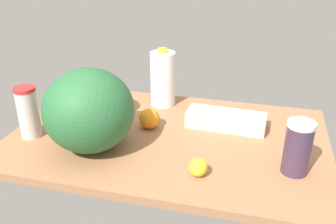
{
  "coord_description": "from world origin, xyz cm",
  "views": [
    {
      "loc": [
        31.22,
        -121.75,
        74.23
      ],
      "look_at": [
        0.0,
        0.0,
        13.0
      ],
      "focal_mm": 40.0,
      "sensor_mm": 36.0,
      "label": 1
    }
  ],
  "objects_px": {
    "mixing_bowl": "(112,104)",
    "milk_jug": "(163,79)",
    "watermelon": "(89,110)",
    "shaker_bottle": "(298,148)",
    "orange_beside_bowl": "(149,118)",
    "tumbler_cup": "(28,112)",
    "lemon_far_back": "(198,167)",
    "egg_carton": "(226,120)"
  },
  "relations": [
    {
      "from": "mixing_bowl",
      "to": "lemon_far_back",
      "type": "distance_m",
      "value": 0.59
    },
    {
      "from": "orange_beside_bowl",
      "to": "milk_jug",
      "type": "bearing_deg",
      "value": 91.81
    },
    {
      "from": "orange_beside_bowl",
      "to": "tumbler_cup",
      "type": "bearing_deg",
      "value": -157.53
    },
    {
      "from": "shaker_bottle",
      "to": "milk_jug",
      "type": "distance_m",
      "value": 0.69
    },
    {
      "from": "egg_carton",
      "to": "mixing_bowl",
      "type": "distance_m",
      "value": 0.5
    },
    {
      "from": "orange_beside_bowl",
      "to": "mixing_bowl",
      "type": "bearing_deg",
      "value": 151.54
    },
    {
      "from": "orange_beside_bowl",
      "to": "lemon_far_back",
      "type": "height_order",
      "value": "orange_beside_bowl"
    },
    {
      "from": "lemon_far_back",
      "to": "egg_carton",
      "type": "bearing_deg",
      "value": 82.15
    },
    {
      "from": "orange_beside_bowl",
      "to": "lemon_far_back",
      "type": "xyz_separation_m",
      "value": [
        0.25,
        -0.27,
        -0.01
      ]
    },
    {
      "from": "mixing_bowl",
      "to": "orange_beside_bowl",
      "type": "relative_size",
      "value": 2.15
    },
    {
      "from": "watermelon",
      "to": "shaker_bottle",
      "type": "bearing_deg",
      "value": 1.69
    },
    {
      "from": "egg_carton",
      "to": "orange_beside_bowl",
      "type": "xyz_separation_m",
      "value": [
        -0.29,
        -0.08,
        0.01
      ]
    },
    {
      "from": "shaker_bottle",
      "to": "egg_carton",
      "type": "distance_m",
      "value": 0.36
    },
    {
      "from": "lemon_far_back",
      "to": "watermelon",
      "type": "bearing_deg",
      "value": 169.23
    },
    {
      "from": "milk_jug",
      "to": "orange_beside_bowl",
      "type": "relative_size",
      "value": 3.2
    },
    {
      "from": "milk_jug",
      "to": "tumbler_cup",
      "type": "bearing_deg",
      "value": -135.26
    },
    {
      "from": "egg_carton",
      "to": "lemon_far_back",
      "type": "xyz_separation_m",
      "value": [
        -0.05,
        -0.35,
        -0.0
      ]
    },
    {
      "from": "shaker_bottle",
      "to": "lemon_far_back",
      "type": "xyz_separation_m",
      "value": [
        -0.3,
        -0.1,
        -0.06
      ]
    },
    {
      "from": "egg_carton",
      "to": "mixing_bowl",
      "type": "xyz_separation_m",
      "value": [
        -0.5,
        0.03,
        0.0
      ]
    },
    {
      "from": "egg_carton",
      "to": "mixing_bowl",
      "type": "height_order",
      "value": "same"
    },
    {
      "from": "orange_beside_bowl",
      "to": "shaker_bottle",
      "type": "bearing_deg",
      "value": -17.68
    },
    {
      "from": "tumbler_cup",
      "to": "shaker_bottle",
      "type": "bearing_deg",
      "value": -0.04
    },
    {
      "from": "mixing_bowl",
      "to": "milk_jug",
      "type": "bearing_deg",
      "value": 31.71
    },
    {
      "from": "shaker_bottle",
      "to": "milk_jug",
      "type": "relative_size",
      "value": 0.7
    },
    {
      "from": "milk_jug",
      "to": "watermelon",
      "type": "bearing_deg",
      "value": -109.36
    },
    {
      "from": "watermelon",
      "to": "egg_carton",
      "type": "xyz_separation_m",
      "value": [
        0.45,
        0.27,
        -0.12
      ]
    },
    {
      "from": "shaker_bottle",
      "to": "lemon_far_back",
      "type": "distance_m",
      "value": 0.32
    },
    {
      "from": "orange_beside_bowl",
      "to": "lemon_far_back",
      "type": "bearing_deg",
      "value": -47.9
    },
    {
      "from": "egg_carton",
      "to": "mixing_bowl",
      "type": "relative_size",
      "value": 1.78
    },
    {
      "from": "watermelon",
      "to": "shaker_bottle",
      "type": "xyz_separation_m",
      "value": [
        0.7,
        0.02,
        -0.06
      ]
    },
    {
      "from": "watermelon",
      "to": "orange_beside_bowl",
      "type": "relative_size",
      "value": 3.94
    },
    {
      "from": "tumbler_cup",
      "to": "orange_beside_bowl",
      "type": "relative_size",
      "value": 2.47
    },
    {
      "from": "mixing_bowl",
      "to": "shaker_bottle",
      "type": "bearing_deg",
      "value": -20.81
    },
    {
      "from": "milk_jug",
      "to": "orange_beside_bowl",
      "type": "xyz_separation_m",
      "value": [
        0.01,
        -0.23,
        -0.08
      ]
    },
    {
      "from": "tumbler_cup",
      "to": "egg_carton",
      "type": "distance_m",
      "value": 0.76
    },
    {
      "from": "shaker_bottle",
      "to": "tumbler_cup",
      "type": "bearing_deg",
      "value": 179.96
    },
    {
      "from": "shaker_bottle",
      "to": "orange_beside_bowl",
      "type": "distance_m",
      "value": 0.58
    },
    {
      "from": "milk_jug",
      "to": "mixing_bowl",
      "type": "bearing_deg",
      "value": -148.29
    },
    {
      "from": "milk_jug",
      "to": "orange_beside_bowl",
      "type": "bearing_deg",
      "value": -88.19
    },
    {
      "from": "milk_jug",
      "to": "orange_beside_bowl",
      "type": "distance_m",
      "value": 0.25
    },
    {
      "from": "egg_carton",
      "to": "milk_jug",
      "type": "height_order",
      "value": "milk_jug"
    },
    {
      "from": "shaker_bottle",
      "to": "egg_carton",
      "type": "xyz_separation_m",
      "value": [
        -0.25,
        0.25,
        -0.06
      ]
    }
  ]
}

